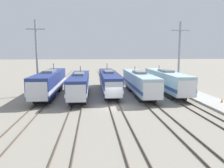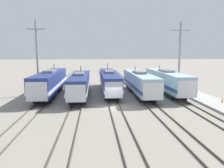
{
  "view_description": "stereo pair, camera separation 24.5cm",
  "coord_description": "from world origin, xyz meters",
  "px_view_note": "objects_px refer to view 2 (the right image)",
  "views": [
    {
      "loc": [
        -2.93,
        -28.41,
        7.3
      ],
      "look_at": [
        -0.05,
        3.59,
        2.6
      ],
      "focal_mm": 35.0,
      "sensor_mm": 36.0,
      "label": 1
    },
    {
      "loc": [
        -2.69,
        -28.43,
        7.3
      ],
      "look_at": [
        -0.05,
        3.59,
        2.6
      ],
      "focal_mm": 35.0,
      "sensor_mm": 36.0,
      "label": 2
    }
  ],
  "objects_px": {
    "locomotive_far_left": "(50,83)",
    "locomotive_center": "(109,81)",
    "locomotive_far_right": "(167,81)",
    "locomotive_center_left": "(79,85)",
    "locomotive_center_right": "(140,83)",
    "catenary_tower_right": "(180,57)",
    "traffic_cone": "(222,100)",
    "catenary_tower_left": "(37,57)"
  },
  "relations": [
    {
      "from": "locomotive_far_left",
      "to": "catenary_tower_right",
      "type": "relative_size",
      "value": 1.46
    },
    {
      "from": "locomotive_center_left",
      "to": "locomotive_center_right",
      "type": "height_order",
      "value": "locomotive_center_left"
    },
    {
      "from": "locomotive_center_left",
      "to": "traffic_cone",
      "type": "height_order",
      "value": "locomotive_center_left"
    },
    {
      "from": "traffic_cone",
      "to": "locomotive_center_right",
      "type": "bearing_deg",
      "value": 143.09
    },
    {
      "from": "locomotive_far_left",
      "to": "locomotive_far_right",
      "type": "relative_size",
      "value": 1.01
    },
    {
      "from": "locomotive_center",
      "to": "catenary_tower_right",
      "type": "bearing_deg",
      "value": -4.79
    },
    {
      "from": "locomotive_center_right",
      "to": "traffic_cone",
      "type": "bearing_deg",
      "value": -36.91
    },
    {
      "from": "locomotive_center",
      "to": "locomotive_far_left",
      "type": "bearing_deg",
      "value": -170.13
    },
    {
      "from": "locomotive_far_right",
      "to": "catenary_tower_right",
      "type": "height_order",
      "value": "catenary_tower_right"
    },
    {
      "from": "traffic_cone",
      "to": "catenary_tower_right",
      "type": "bearing_deg",
      "value": 107.1
    },
    {
      "from": "locomotive_far_left",
      "to": "locomotive_center_right",
      "type": "distance_m",
      "value": 15.28
    },
    {
      "from": "locomotive_far_right",
      "to": "catenary_tower_left",
      "type": "bearing_deg",
      "value": 178.98
    },
    {
      "from": "locomotive_center_left",
      "to": "catenary_tower_left",
      "type": "height_order",
      "value": "catenary_tower_left"
    },
    {
      "from": "locomotive_far_right",
      "to": "locomotive_center",
      "type": "bearing_deg",
      "value": 171.94
    },
    {
      "from": "catenary_tower_right",
      "to": "locomotive_center_left",
      "type": "bearing_deg",
      "value": -171.78
    },
    {
      "from": "locomotive_center",
      "to": "catenary_tower_right",
      "type": "xyz_separation_m",
      "value": [
        12.46,
        -1.04,
        4.43
      ]
    },
    {
      "from": "locomotive_center",
      "to": "catenary_tower_right",
      "type": "relative_size",
      "value": 1.56
    },
    {
      "from": "locomotive_far_left",
      "to": "locomotive_center_left",
      "type": "distance_m",
      "value": 5.4
    },
    {
      "from": "locomotive_far_left",
      "to": "catenary_tower_left",
      "type": "bearing_deg",
      "value": 160.35
    },
    {
      "from": "locomotive_far_left",
      "to": "catenary_tower_right",
      "type": "distance_m",
      "value": 23.04
    },
    {
      "from": "locomotive_far_right",
      "to": "locomotive_far_left",
      "type": "bearing_deg",
      "value": -179.08
    },
    {
      "from": "locomotive_center",
      "to": "locomotive_far_right",
      "type": "distance_m",
      "value": 10.27
    },
    {
      "from": "locomotive_far_left",
      "to": "catenary_tower_right",
      "type": "height_order",
      "value": "catenary_tower_right"
    },
    {
      "from": "locomotive_center",
      "to": "catenary_tower_left",
      "type": "xyz_separation_m",
      "value": [
        -12.2,
        -1.04,
        4.43
      ]
    },
    {
      "from": "locomotive_center",
      "to": "locomotive_far_right",
      "type": "bearing_deg",
      "value": -8.06
    },
    {
      "from": "traffic_cone",
      "to": "locomotive_far_right",
      "type": "bearing_deg",
      "value": 120.19
    },
    {
      "from": "locomotive_center",
      "to": "locomotive_center_right",
      "type": "relative_size",
      "value": 1.1
    },
    {
      "from": "locomotive_far_left",
      "to": "locomotive_center",
      "type": "distance_m",
      "value": 10.32
    },
    {
      "from": "locomotive_far_right",
      "to": "traffic_cone",
      "type": "xyz_separation_m",
      "value": [
        5.11,
        -8.78,
        -1.59
      ]
    },
    {
      "from": "locomotive_far_left",
      "to": "locomotive_center",
      "type": "xyz_separation_m",
      "value": [
        10.17,
        1.77,
        -0.14
      ]
    },
    {
      "from": "catenary_tower_left",
      "to": "locomotive_far_left",
      "type": "bearing_deg",
      "value": -19.65
    },
    {
      "from": "locomotive_center_left",
      "to": "catenary_tower_right",
      "type": "distance_m",
      "value": 18.27
    },
    {
      "from": "locomotive_center",
      "to": "traffic_cone",
      "type": "height_order",
      "value": "locomotive_center"
    },
    {
      "from": "locomotive_center",
      "to": "locomotive_center_right",
      "type": "bearing_deg",
      "value": -26.73
    },
    {
      "from": "catenary_tower_right",
      "to": "locomotive_center_right",
      "type": "bearing_deg",
      "value": -168.37
    },
    {
      "from": "locomotive_center_right",
      "to": "locomotive_far_right",
      "type": "distance_m",
      "value": 5.21
    },
    {
      "from": "locomotive_far_left",
      "to": "locomotive_center_right",
      "type": "bearing_deg",
      "value": -2.97
    },
    {
      "from": "locomotive_center_left",
      "to": "locomotive_center_right",
      "type": "bearing_deg",
      "value": 5.71
    },
    {
      "from": "locomotive_center_left",
      "to": "locomotive_center_right",
      "type": "xyz_separation_m",
      "value": [
        10.17,
        1.02,
        0.05
      ]
    },
    {
      "from": "locomotive_far_left",
      "to": "locomotive_center_right",
      "type": "xyz_separation_m",
      "value": [
        15.26,
        -0.79,
        -0.1
      ]
    },
    {
      "from": "locomotive_center_left",
      "to": "catenary_tower_right",
      "type": "height_order",
      "value": "catenary_tower_right"
    },
    {
      "from": "catenary_tower_right",
      "to": "traffic_cone",
      "type": "relative_size",
      "value": 20.34
    }
  ]
}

